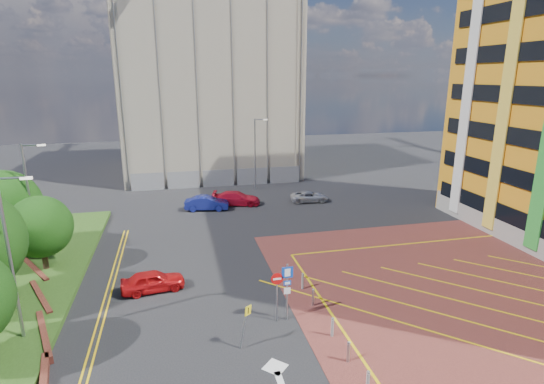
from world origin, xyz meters
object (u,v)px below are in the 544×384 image
object	(u,v)px
car_blue_back	(207,203)
car_silver_back	(309,197)
tree_d	(4,206)
lamp_left_near	(11,253)
lamp_left_far	(31,197)
car_red_left	(153,281)
sign_cluster	(283,287)
lamp_back	(256,151)
tree_c	(40,227)
car_red_back	(237,198)
warning_sign	(245,321)

from	to	relation	value
car_blue_back	car_silver_back	world-z (taller)	car_blue_back
tree_d	car_silver_back	distance (m)	26.59
lamp_left_near	lamp_left_far	xyz separation A→B (m)	(-2.00, 10.00, 0.00)
tree_d	car_red_left	xyz separation A→B (m)	(9.96, -7.15, -3.23)
sign_cluster	car_blue_back	bearing A→B (deg)	96.73
lamp_back	lamp_left_near	bearing A→B (deg)	-122.40
tree_c	tree_d	bearing A→B (deg)	135.00
sign_cluster	lamp_left_far	bearing A→B (deg)	143.18
sign_cluster	car_red_back	size ratio (longest dim) A/B	0.68
lamp_left_near	lamp_left_far	distance (m)	10.20
tree_d	lamp_left_far	bearing A→B (deg)	-25.68
tree_d	car_red_back	bearing A→B (deg)	27.93
lamp_left_far	car_red_back	size ratio (longest dim) A/B	1.71
sign_cluster	car_silver_back	bearing A→B (deg)	68.51
lamp_left_near	lamp_left_far	bearing A→B (deg)	101.31
lamp_left_near	car_red_back	xyz separation A→B (m)	(13.38, 20.26, -3.98)
lamp_left_near	car_blue_back	distance (m)	22.18
tree_c	tree_d	distance (m)	4.30
lamp_left_near	sign_cluster	size ratio (longest dim) A/B	2.50
lamp_left_far	car_silver_back	size ratio (longest dim) A/B	2.04
warning_sign	tree_d	bearing A→B (deg)	136.04
car_red_back	car_red_left	bearing A→B (deg)	168.50
car_red_left	sign_cluster	bearing A→B (deg)	-133.27
lamp_left_near	car_red_left	xyz separation A→B (m)	(5.88, 3.85, -4.02)
car_blue_back	car_red_back	xyz separation A→B (m)	(3.05, 1.04, -0.01)
lamp_left_far	car_red_left	world-z (taller)	lamp_left_far
car_red_back	tree_d	bearing A→B (deg)	131.01
tree_c	car_red_left	bearing A→B (deg)	-30.78
car_red_left	car_red_back	bearing A→B (deg)	-32.38
car_blue_back	car_silver_back	bearing A→B (deg)	-78.32
tree_d	lamp_left_near	world-z (taller)	lamp_left_near
tree_d	car_blue_back	size ratio (longest dim) A/B	1.46
sign_cluster	car_red_back	world-z (taller)	sign_cluster
tree_c	warning_sign	xyz separation A→B (m)	(11.45, -10.94, -1.76)
sign_cluster	car_blue_back	xyz separation A→B (m)	(-2.39, 20.24, -1.27)
warning_sign	car_silver_back	size ratio (longest dim) A/B	0.57
lamp_left_near	sign_cluster	xyz separation A→B (m)	(12.72, -1.02, -2.71)
warning_sign	car_red_back	bearing A→B (deg)	82.61
car_red_left	car_blue_back	distance (m)	16.00
tree_c	warning_sign	distance (m)	15.94
tree_d	warning_sign	world-z (taller)	tree_d
sign_cluster	car_blue_back	size ratio (longest dim) A/B	0.77
lamp_back	car_blue_back	world-z (taller)	lamp_back
lamp_left_far	car_red_left	distance (m)	10.77
car_silver_back	sign_cluster	bearing A→B (deg)	162.63
sign_cluster	warning_sign	bearing A→B (deg)	-140.60
lamp_left_near	warning_sign	xyz separation A→B (m)	(10.37, -2.94, -3.23)
tree_c	lamp_back	world-z (taller)	lamp_back
lamp_back	warning_sign	world-z (taller)	lamp_back
lamp_back	car_blue_back	distance (m)	9.87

